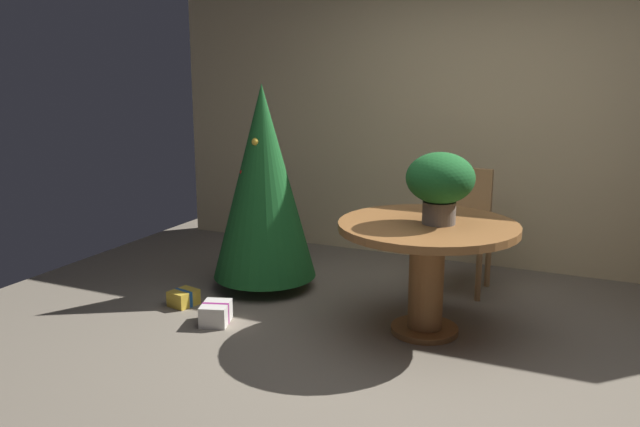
{
  "coord_description": "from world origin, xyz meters",
  "views": [
    {
      "loc": [
        1.09,
        -3.56,
        1.74
      ],
      "look_at": [
        -0.71,
        0.32,
        0.77
      ],
      "focal_mm": 37.12,
      "sensor_mm": 36.0,
      "label": 1
    }
  ],
  "objects_px": {
    "gift_box_cream": "(216,313)",
    "gift_box_gold": "(184,298)",
    "flower_vase": "(440,181)",
    "holiday_tree": "(263,182)",
    "round_dining_table": "(427,251)",
    "wooden_chair_far": "(463,222)"
  },
  "relations": [
    {
      "from": "holiday_tree",
      "to": "gift_box_cream",
      "type": "xyz_separation_m",
      "value": [
        0.06,
        -0.8,
        -0.78
      ]
    },
    {
      "from": "holiday_tree",
      "to": "round_dining_table",
      "type": "bearing_deg",
      "value": -13.85
    },
    {
      "from": "round_dining_table",
      "to": "gift_box_cream",
      "type": "xyz_separation_m",
      "value": [
        -1.34,
        -0.45,
        -0.49
      ]
    },
    {
      "from": "flower_vase",
      "to": "gift_box_gold",
      "type": "height_order",
      "value": "flower_vase"
    },
    {
      "from": "gift_box_gold",
      "to": "holiday_tree",
      "type": "bearing_deg",
      "value": 60.1
    },
    {
      "from": "round_dining_table",
      "to": "gift_box_cream",
      "type": "distance_m",
      "value": 1.5
    },
    {
      "from": "flower_vase",
      "to": "gift_box_gold",
      "type": "relative_size",
      "value": 2.08
    },
    {
      "from": "flower_vase",
      "to": "holiday_tree",
      "type": "height_order",
      "value": "holiday_tree"
    },
    {
      "from": "holiday_tree",
      "to": "gift_box_gold",
      "type": "bearing_deg",
      "value": -119.9
    },
    {
      "from": "round_dining_table",
      "to": "gift_box_gold",
      "type": "distance_m",
      "value": 1.84
    },
    {
      "from": "round_dining_table",
      "to": "flower_vase",
      "type": "bearing_deg",
      "value": 7.27
    },
    {
      "from": "gift_box_cream",
      "to": "gift_box_gold",
      "type": "xyz_separation_m",
      "value": [
        -0.41,
        0.19,
        -0.01
      ]
    },
    {
      "from": "round_dining_table",
      "to": "gift_box_gold",
      "type": "height_order",
      "value": "round_dining_table"
    },
    {
      "from": "holiday_tree",
      "to": "gift_box_gold",
      "type": "xyz_separation_m",
      "value": [
        -0.35,
        -0.6,
        -0.79
      ]
    },
    {
      "from": "wooden_chair_far",
      "to": "gift_box_cream",
      "type": "xyz_separation_m",
      "value": [
        -1.34,
        -1.45,
        -0.46
      ]
    },
    {
      "from": "gift_box_gold",
      "to": "round_dining_table",
      "type": "bearing_deg",
      "value": 8.35
    },
    {
      "from": "round_dining_table",
      "to": "wooden_chair_far",
      "type": "xyz_separation_m",
      "value": [
        0.0,
        1.01,
        -0.03
      ]
    },
    {
      "from": "flower_vase",
      "to": "holiday_tree",
      "type": "distance_m",
      "value": 1.52
    },
    {
      "from": "round_dining_table",
      "to": "holiday_tree",
      "type": "height_order",
      "value": "holiday_tree"
    },
    {
      "from": "round_dining_table",
      "to": "holiday_tree",
      "type": "xyz_separation_m",
      "value": [
        -1.4,
        0.35,
        0.29
      ]
    },
    {
      "from": "flower_vase",
      "to": "gift_box_cream",
      "type": "distance_m",
      "value": 1.76
    },
    {
      "from": "round_dining_table",
      "to": "gift_box_gold",
      "type": "xyz_separation_m",
      "value": [
        -1.75,
        -0.26,
        -0.5
      ]
    }
  ]
}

